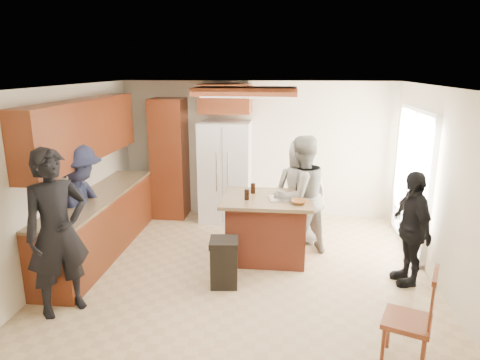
# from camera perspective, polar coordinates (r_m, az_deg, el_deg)

# --- Properties ---
(person_front_left) EXTENTS (0.85, 0.86, 1.92)m
(person_front_left) POSITION_cam_1_polar(r_m,az_deg,el_deg) (5.20, -23.19, -6.46)
(person_front_left) COLOR black
(person_front_left) RESTS_ON ground
(person_behind_left) EXTENTS (1.03, 0.94, 1.80)m
(person_behind_left) POSITION_cam_1_polar(r_m,az_deg,el_deg) (6.35, 8.04, -2.14)
(person_behind_left) COLOR gray
(person_behind_left) RESTS_ON ground
(person_behind_right) EXTENTS (0.87, 0.61, 1.69)m
(person_behind_right) POSITION_cam_1_polar(r_m,az_deg,el_deg) (6.77, 8.07, -1.54)
(person_behind_right) COLOR gray
(person_behind_right) RESTS_ON ground
(person_side_right) EXTENTS (0.61, 0.95, 1.50)m
(person_side_right) POSITION_cam_1_polar(r_m,az_deg,el_deg) (5.90, 21.84, -5.97)
(person_side_right) COLOR black
(person_side_right) RESTS_ON ground
(person_counter) EXTENTS (0.82, 1.24, 1.76)m
(person_counter) POSITION_cam_1_polar(r_m,az_deg,el_deg) (6.23, -20.49, -3.50)
(person_counter) COLOR #1A1D34
(person_counter) RESTS_ON ground
(left_cabinetry) EXTENTS (0.64, 3.00, 2.30)m
(left_cabinetry) POSITION_cam_1_polar(r_m,az_deg,el_deg) (6.62, -18.82, -1.60)
(left_cabinetry) COLOR maroon
(left_cabinetry) RESTS_ON ground
(back_wall_units) EXTENTS (1.80, 0.60, 2.45)m
(back_wall_units) POSITION_cam_1_polar(r_m,az_deg,el_deg) (7.88, -7.56, 4.79)
(back_wall_units) COLOR maroon
(back_wall_units) RESTS_ON ground
(refrigerator) EXTENTS (0.90, 0.76, 1.80)m
(refrigerator) POSITION_cam_1_polar(r_m,az_deg,el_deg) (7.76, -1.95, 1.13)
(refrigerator) COLOR white
(refrigerator) RESTS_ON ground
(kitchen_island) EXTENTS (1.28, 1.03, 0.93)m
(kitchen_island) POSITION_cam_1_polar(r_m,az_deg,el_deg) (6.29, 3.55, -6.30)
(kitchen_island) COLOR #993E27
(kitchen_island) RESTS_ON ground
(island_items) EXTENTS (0.87, 0.69, 0.15)m
(island_items) POSITION_cam_1_polar(r_m,az_deg,el_deg) (6.06, 5.84, -2.27)
(island_items) COLOR silver
(island_items) RESTS_ON kitchen_island
(trash_bin) EXTENTS (0.39, 0.39, 0.63)m
(trash_bin) POSITION_cam_1_polar(r_m,az_deg,el_deg) (5.58, -2.13, -10.88)
(trash_bin) COLOR black
(trash_bin) RESTS_ON ground
(spindle_chair) EXTENTS (0.54, 0.54, 0.99)m
(spindle_chair) POSITION_cam_1_polar(r_m,az_deg,el_deg) (4.46, 21.65, -17.13)
(spindle_chair) COLOR maroon
(spindle_chair) RESTS_ON ground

